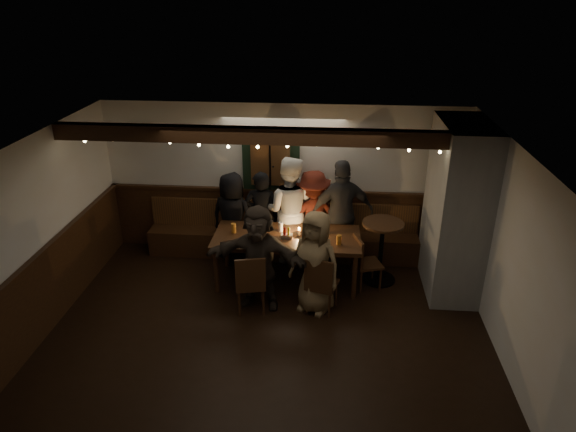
# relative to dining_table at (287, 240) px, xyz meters

# --- Properties ---
(room) EXTENTS (6.02, 5.01, 2.62)m
(room) POSITION_rel_dining_table_xyz_m (0.91, 0.02, 0.34)
(room) COLOR black
(room) RESTS_ON ground
(dining_table) EXTENTS (2.25, 0.96, 0.98)m
(dining_table) POSITION_rel_dining_table_xyz_m (0.00, 0.00, 0.00)
(dining_table) COLOR black
(dining_table) RESTS_ON ground
(chair_near_left) EXTENTS (0.50, 0.50, 0.93)m
(chair_near_left) POSITION_rel_dining_table_xyz_m (-0.43, -0.89, -0.21)
(chair_near_left) COLOR black
(chair_near_left) RESTS_ON ground
(chair_near_right) EXTENTS (0.51, 0.51, 0.91)m
(chair_near_right) POSITION_rel_dining_table_xyz_m (0.55, -0.81, -0.22)
(chair_near_right) COLOR black
(chair_near_right) RESTS_ON ground
(chair_end) EXTENTS (0.49, 0.49, 0.86)m
(chair_end) POSITION_rel_dining_table_xyz_m (1.18, -0.07, -0.25)
(chair_end) COLOR black
(chair_end) RESTS_ON ground
(high_top) EXTENTS (0.64, 0.64, 1.01)m
(high_top) POSITION_rel_dining_table_xyz_m (1.46, 0.17, -0.09)
(high_top) COLOR black
(high_top) RESTS_ON ground
(person_a) EXTENTS (0.86, 0.68, 1.55)m
(person_a) POSITION_rel_dining_table_xyz_m (-0.96, 0.66, 0.04)
(person_a) COLOR black
(person_a) RESTS_ON ground
(person_b) EXTENTS (0.59, 0.40, 1.59)m
(person_b) POSITION_rel_dining_table_xyz_m (-0.48, 0.70, 0.06)
(person_b) COLOR black
(person_b) RESTS_ON ground
(person_c) EXTENTS (0.97, 0.80, 1.83)m
(person_c) POSITION_rel_dining_table_xyz_m (-0.03, 0.75, 0.18)
(person_c) COLOR silver
(person_c) RESTS_ON ground
(person_d) EXTENTS (1.17, 0.90, 1.59)m
(person_d) POSITION_rel_dining_table_xyz_m (0.37, 0.77, 0.06)
(person_d) COLOR #48170F
(person_d) RESTS_ON ground
(person_e) EXTENTS (1.14, 0.69, 1.81)m
(person_e) POSITION_rel_dining_table_xyz_m (0.84, 0.70, 0.17)
(person_e) COLOR #2A2A2D
(person_e) RESTS_ON ground
(person_f) EXTENTS (1.52, 0.69, 1.58)m
(person_f) POSITION_rel_dining_table_xyz_m (-0.34, -0.67, 0.05)
(person_f) COLOR #2F261F
(person_f) RESTS_ON ground
(person_g) EXTENTS (0.89, 0.76, 1.54)m
(person_g) POSITION_rel_dining_table_xyz_m (0.47, -0.71, 0.03)
(person_g) COLOR olive
(person_g) RESTS_ON ground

